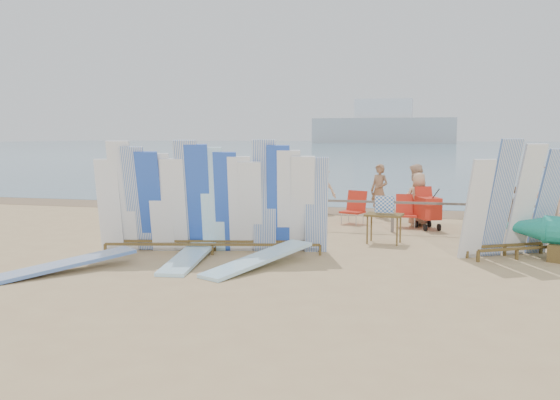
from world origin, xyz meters
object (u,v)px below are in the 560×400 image
(beachgoer_8, at_px, (415,194))
(beachgoer_10, at_px, (507,202))
(beachgoer_1, at_px, (211,186))
(beachgoer_7, at_px, (379,191))
(beach_chair_left, at_px, (353,214))
(beachgoer_6, at_px, (419,199))
(beachgoer_4, at_px, (293,190))
(flat_board_e, at_px, (65,272))
(beachgoer_extra_1, at_px, (148,187))
(beachgoer_3, at_px, (321,189))
(beachgoer_9, at_px, (554,190))
(side_surfboard_rack, at_px, (513,204))
(vendor_table, at_px, (384,228))
(flat_board_a, at_px, (190,262))
(beachgoer_0, at_px, (225,187))
(beach_chair_right, at_px, (406,218))
(main_surfboard_rack, at_px, (212,203))
(stroller, at_px, (428,212))
(beachgoer_11, at_px, (251,185))
(flat_board_b, at_px, (259,268))

(beachgoer_8, distance_m, beachgoer_10, 2.55)
(beachgoer_1, bearing_deg, beachgoer_7, 44.65)
(beach_chair_left, height_order, beachgoer_1, beachgoer_1)
(beachgoer_10, height_order, beachgoer_6, beachgoer_10)
(beachgoer_4, relative_size, beachgoer_6, 1.17)
(beachgoer_4, distance_m, beachgoer_10, 6.13)
(flat_board_e, height_order, beachgoer_10, beachgoer_10)
(beach_chair_left, relative_size, beachgoer_extra_1, 0.56)
(beachgoer_8, height_order, beachgoer_3, beachgoer_8)
(beachgoer_6, distance_m, beachgoer_9, 4.42)
(flat_board_e, bearing_deg, side_surfboard_rack, 57.86)
(vendor_table, distance_m, beachgoer_extra_1, 9.01)
(side_surfboard_rack, relative_size, beachgoer_8, 1.44)
(flat_board_a, relative_size, beachgoer_1, 1.46)
(beach_chair_left, bearing_deg, beachgoer_4, -172.88)
(beachgoer_6, xyz_separation_m, beachgoer_extra_1, (-8.86, 0.86, 0.09))
(beachgoer_4, height_order, beachgoer_9, beachgoer_9)
(beachgoer_extra_1, bearing_deg, beachgoer_0, -177.16)
(beach_chair_right, relative_size, beachgoer_4, 0.51)
(flat_board_a, bearing_deg, beachgoer_4, 77.47)
(side_surfboard_rack, bearing_deg, beachgoer_7, 90.51)
(vendor_table, bearing_deg, beach_chair_left, 117.61)
(side_surfboard_rack, relative_size, vendor_table, 2.20)
(main_surfboard_rack, bearing_deg, side_surfboard_rack, -3.16)
(beachgoer_3, relative_size, beachgoer_1, 0.84)
(stroller, bearing_deg, beachgoer_9, 11.86)
(beachgoer_6, relative_size, beachgoer_7, 0.91)
(beachgoer_9, bearing_deg, stroller, 19.20)
(beach_chair_right, relative_size, beachgoer_0, 0.50)
(vendor_table, distance_m, stroller, 2.67)
(stroller, bearing_deg, beachgoer_6, 92.33)
(vendor_table, distance_m, beachgoer_7, 4.64)
(stroller, height_order, beachgoer_6, beachgoer_6)
(flat_board_a, height_order, beachgoer_7, beachgoer_7)
(side_surfboard_rack, relative_size, beachgoer_7, 1.50)
(beach_chair_left, distance_m, beachgoer_9, 6.18)
(beach_chair_right, bearing_deg, beachgoer_6, 41.38)
(vendor_table, relative_size, beachgoer_0, 0.63)
(vendor_table, relative_size, beachgoer_4, 0.64)
(beach_chair_left, xyz_separation_m, beachgoer_8, (1.74, 0.32, 0.59))
(beach_chair_right, xyz_separation_m, beachgoer_0, (-5.86, 1.32, 0.64))
(beachgoer_10, height_order, beachgoer_11, beachgoer_11)
(beachgoer_1, bearing_deg, vendor_table, 3.97)
(beachgoer_4, bearing_deg, flat_board_e, 38.00)
(beachgoer_10, bearing_deg, beachgoer_3, 3.11)
(beachgoer_4, distance_m, beachgoer_6, 3.78)
(side_surfboard_rack, bearing_deg, beach_chair_left, 104.61)
(beachgoer_9, bearing_deg, beachgoer_4, -3.87)
(beachgoer_7, bearing_deg, beachgoer_6, -21.02)
(stroller, bearing_deg, flat_board_b, -142.03)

